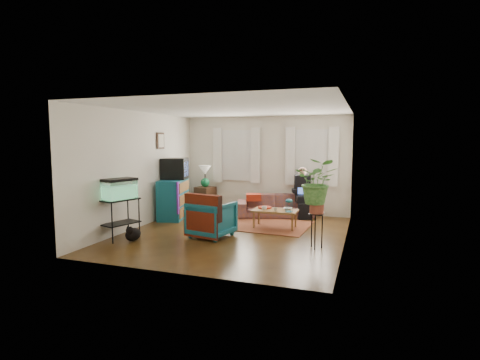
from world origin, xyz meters
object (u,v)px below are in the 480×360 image
at_px(armchair, 212,217).
at_px(plant_stand, 316,231).
at_px(side_table, 205,199).
at_px(aquarium_stand, 120,219).
at_px(sofa, 275,202).
at_px(dresser, 173,199).
at_px(coffee_table, 275,219).

bearing_deg(armchair, plant_stand, -172.81).
height_order(side_table, aquarium_stand, aquarium_stand).
bearing_deg(sofa, side_table, 157.06).
xyz_separation_m(sofa, dresser, (-2.39, -1.04, 0.11)).
height_order(sofa, side_table, sofa).
relative_size(side_table, dresser, 0.61).
relative_size(side_table, aquarium_stand, 0.83).
relative_size(side_table, plant_stand, 1.03).
xyz_separation_m(coffee_table, plant_stand, (1.09, -1.33, 0.12)).
height_order(dresser, plant_stand, dresser).
bearing_deg(armchair, side_table, -51.26).
distance_m(side_table, aquarium_stand, 3.34).
relative_size(aquarium_stand, armchair, 0.99).
xyz_separation_m(side_table, dresser, (-0.34, -1.20, 0.16)).
height_order(sofa, coffee_table, sofa).
bearing_deg(plant_stand, dresser, 157.81).
height_order(aquarium_stand, armchair, armchair).
bearing_deg(dresser, plant_stand, -35.88).
bearing_deg(aquarium_stand, plant_stand, 26.27).
bearing_deg(aquarium_stand, coffee_table, 52.90).
height_order(sofa, plant_stand, sofa).
distance_m(aquarium_stand, coffee_table, 3.30).
relative_size(dresser, coffee_table, 1.10).
height_order(aquarium_stand, plant_stand, aquarium_stand).
height_order(sofa, armchair, armchair).
xyz_separation_m(aquarium_stand, coffee_table, (2.69, 1.91, -0.19)).
relative_size(sofa, aquarium_stand, 2.43).
bearing_deg(plant_stand, sofa, 118.23).
height_order(dresser, coffee_table, dresser).
bearing_deg(side_table, armchair, -63.15).
distance_m(sofa, plant_stand, 2.92).
bearing_deg(dresser, armchair, -53.45).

